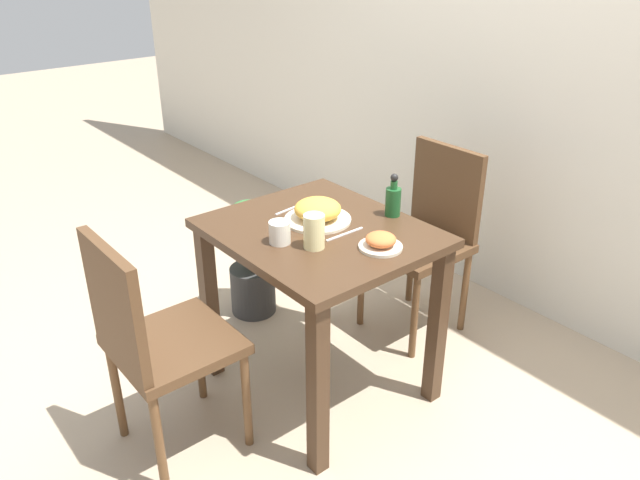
{
  "coord_description": "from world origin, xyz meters",
  "views": [
    {
      "loc": [
        1.71,
        -1.4,
        1.81
      ],
      "look_at": [
        0.0,
        0.0,
        0.71
      ],
      "focal_mm": 35.0,
      "sensor_mm": 36.0,
      "label": 1
    }
  ],
  "objects_px": {
    "side_plate": "(381,242)",
    "juice_glass": "(314,231)",
    "sauce_bottle": "(393,200)",
    "chair_near": "(153,337)",
    "food_plate": "(318,211)",
    "potted_plant_left": "(251,251)",
    "chair_far": "(428,229)",
    "drink_cup": "(280,233)"
  },
  "relations": [
    {
      "from": "chair_far",
      "to": "drink_cup",
      "type": "xyz_separation_m",
      "value": [
        0.06,
        -0.91,
        0.28
      ]
    },
    {
      "from": "potted_plant_left",
      "to": "drink_cup",
      "type": "bearing_deg",
      "value": -23.67
    },
    {
      "from": "food_plate",
      "to": "juice_glass",
      "type": "relative_size",
      "value": 2.07
    },
    {
      "from": "sauce_bottle",
      "to": "juice_glass",
      "type": "bearing_deg",
      "value": -87.06
    },
    {
      "from": "chair_far",
      "to": "drink_cup",
      "type": "distance_m",
      "value": 0.96
    },
    {
      "from": "chair_far",
      "to": "food_plate",
      "type": "bearing_deg",
      "value": -90.37
    },
    {
      "from": "chair_far",
      "to": "potted_plant_left",
      "type": "relative_size",
      "value": 1.46
    },
    {
      "from": "chair_near",
      "to": "juice_glass",
      "type": "relative_size",
      "value": 7.04
    },
    {
      "from": "drink_cup",
      "to": "juice_glass",
      "type": "height_order",
      "value": "juice_glass"
    },
    {
      "from": "chair_far",
      "to": "food_plate",
      "type": "distance_m",
      "value": 0.74
    },
    {
      "from": "potted_plant_left",
      "to": "food_plate",
      "type": "bearing_deg",
      "value": -6.45
    },
    {
      "from": "food_plate",
      "to": "side_plate",
      "type": "relative_size",
      "value": 1.66
    },
    {
      "from": "drink_cup",
      "to": "potted_plant_left",
      "type": "relative_size",
      "value": 0.14
    },
    {
      "from": "side_plate",
      "to": "sauce_bottle",
      "type": "bearing_deg",
      "value": 126.58
    },
    {
      "from": "chair_near",
      "to": "potted_plant_left",
      "type": "relative_size",
      "value": 1.46
    },
    {
      "from": "side_plate",
      "to": "potted_plant_left",
      "type": "xyz_separation_m",
      "value": [
        -0.96,
        0.04,
        -0.44
      ]
    },
    {
      "from": "juice_glass",
      "to": "potted_plant_left",
      "type": "xyz_separation_m",
      "value": [
        -0.8,
        0.23,
        -0.48
      ]
    },
    {
      "from": "chair_near",
      "to": "drink_cup",
      "type": "bearing_deg",
      "value": -98.84
    },
    {
      "from": "sauce_bottle",
      "to": "food_plate",
      "type": "bearing_deg",
      "value": -118.9
    },
    {
      "from": "chair_far",
      "to": "food_plate",
      "type": "height_order",
      "value": "chair_far"
    },
    {
      "from": "side_plate",
      "to": "juice_glass",
      "type": "bearing_deg",
      "value": -131.31
    },
    {
      "from": "chair_near",
      "to": "juice_glass",
      "type": "height_order",
      "value": "chair_near"
    },
    {
      "from": "side_plate",
      "to": "potted_plant_left",
      "type": "relative_size",
      "value": 0.26
    },
    {
      "from": "chair_near",
      "to": "drink_cup",
      "type": "height_order",
      "value": "chair_near"
    },
    {
      "from": "juice_glass",
      "to": "sauce_bottle",
      "type": "bearing_deg",
      "value": 92.94
    },
    {
      "from": "food_plate",
      "to": "drink_cup",
      "type": "bearing_deg",
      "value": -74.09
    },
    {
      "from": "food_plate",
      "to": "potted_plant_left",
      "type": "xyz_separation_m",
      "value": [
        -0.63,
        0.07,
        -0.45
      ]
    },
    {
      "from": "drink_cup",
      "to": "sauce_bottle",
      "type": "bearing_deg",
      "value": 80.53
    },
    {
      "from": "chair_near",
      "to": "chair_far",
      "type": "bearing_deg",
      "value": -90.71
    },
    {
      "from": "chair_far",
      "to": "side_plate",
      "type": "height_order",
      "value": "chair_far"
    },
    {
      "from": "side_plate",
      "to": "potted_plant_left",
      "type": "height_order",
      "value": "side_plate"
    },
    {
      "from": "chair_far",
      "to": "potted_plant_left",
      "type": "xyz_separation_m",
      "value": [
        -0.63,
        -0.61,
        -0.17
      ]
    },
    {
      "from": "side_plate",
      "to": "juice_glass",
      "type": "xyz_separation_m",
      "value": [
        -0.16,
        -0.18,
        0.04
      ]
    },
    {
      "from": "chair_near",
      "to": "juice_glass",
      "type": "xyz_separation_m",
      "value": [
        0.19,
        0.59,
        0.3
      ]
    },
    {
      "from": "juice_glass",
      "to": "potted_plant_left",
      "type": "distance_m",
      "value": 0.96
    },
    {
      "from": "food_plate",
      "to": "side_plate",
      "type": "distance_m",
      "value": 0.34
    },
    {
      "from": "side_plate",
      "to": "juice_glass",
      "type": "distance_m",
      "value": 0.25
    },
    {
      "from": "juice_glass",
      "to": "sauce_bottle",
      "type": "height_order",
      "value": "sauce_bottle"
    },
    {
      "from": "chair_far",
      "to": "sauce_bottle",
      "type": "height_order",
      "value": "sauce_bottle"
    },
    {
      "from": "chair_near",
      "to": "drink_cup",
      "type": "xyz_separation_m",
      "value": [
        0.08,
        0.51,
        0.28
      ]
    },
    {
      "from": "chair_far",
      "to": "drink_cup",
      "type": "bearing_deg",
      "value": -86.12
    },
    {
      "from": "juice_glass",
      "to": "sauce_bottle",
      "type": "relative_size",
      "value": 0.72
    }
  ]
}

